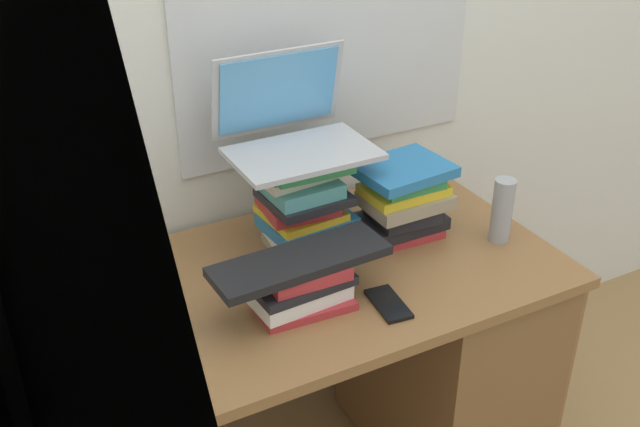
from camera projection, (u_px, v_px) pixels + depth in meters
wall_back at (238, 21)px, 1.96m from camera, size 6.00×0.06×2.60m
desk at (413, 350)px, 2.19m from camera, size 1.27×0.71×0.76m
book_stack_tall at (303, 203)px, 1.97m from camera, size 0.25×0.21×0.26m
book_stack_keyboard_riser at (301, 286)px, 1.78m from camera, size 0.24×0.18×0.11m
book_stack_side at (403, 200)px, 2.02m from camera, size 0.25×0.21×0.21m
laptop at (292, 127)px, 1.92m from camera, size 0.36×0.28×0.24m
keyboard at (300, 261)px, 1.74m from camera, size 0.43×0.16×0.02m
computer_mouse at (355, 244)px, 2.01m from camera, size 0.06×0.10×0.04m
mug at (147, 313)px, 1.70m from camera, size 0.12×0.08×0.09m
water_bottle at (502, 211)px, 2.02m from camera, size 0.06×0.06×0.18m
cell_phone at (388, 304)px, 1.80m from camera, size 0.08×0.14×0.01m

